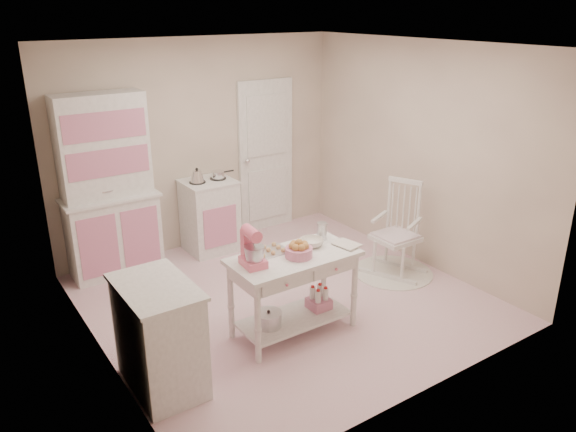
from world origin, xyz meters
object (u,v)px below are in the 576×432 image
object	(u,v)px
base_cabinet	(160,337)
rocking_chair	(396,229)
hutch	(108,187)
stand_mixer	(253,248)
bread_basket	(299,252)
stove	(210,215)
work_table	(294,294)

from	to	relation	value
base_cabinet	rocking_chair	distance (m)	3.06
base_cabinet	hutch	bearing A→B (deg)	80.73
hutch	base_cabinet	world-z (taller)	hutch
stand_mixer	bread_basket	bearing A→B (deg)	-4.23
hutch	stove	xyz separation A→B (m)	(1.20, -0.05, -0.58)
hutch	base_cabinet	bearing A→B (deg)	-99.27
stand_mixer	base_cabinet	bearing A→B (deg)	-169.99
hutch	base_cabinet	size ratio (longest dim) A/B	2.26
bread_basket	stand_mixer	bearing A→B (deg)	170.96
stove	base_cabinet	world-z (taller)	same
work_table	stand_mixer	distance (m)	0.71
hutch	work_table	xyz separation A→B (m)	(0.98, -2.23, -0.64)
hutch	base_cabinet	xyz separation A→B (m)	(-0.37, -2.30, -0.58)
stove	stand_mixer	xyz separation A→B (m)	(-0.64, -2.16, 0.51)
hutch	bread_basket	bearing A→B (deg)	-66.43
rocking_chair	bread_basket	xyz separation A→B (m)	(-1.66, -0.42, 0.30)
base_cabinet	bread_basket	distance (m)	1.42
rocking_chair	stand_mixer	distance (m)	2.17
hutch	work_table	bearing A→B (deg)	-66.40
base_cabinet	bread_basket	size ratio (longest dim) A/B	3.68
base_cabinet	bread_basket	bearing A→B (deg)	0.61
rocking_chair	work_table	xyz separation A→B (m)	(-1.68, -0.37, -0.15)
base_cabinet	work_table	bearing A→B (deg)	2.74
rocking_chair	hutch	bearing A→B (deg)	120.76
rocking_chair	bread_basket	world-z (taller)	rocking_chair
base_cabinet	bread_basket	xyz separation A→B (m)	(1.37, 0.01, 0.39)
hutch	bread_basket	xyz separation A→B (m)	(1.00, -2.28, -0.19)
stove	rocking_chair	bearing A→B (deg)	-51.23
stove	rocking_chair	xyz separation A→B (m)	(1.45, -1.81, 0.09)
stove	bread_basket	size ratio (longest dim) A/B	3.68
bread_basket	stove	bearing A→B (deg)	84.75
base_cabinet	work_table	size ratio (longest dim) A/B	0.77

